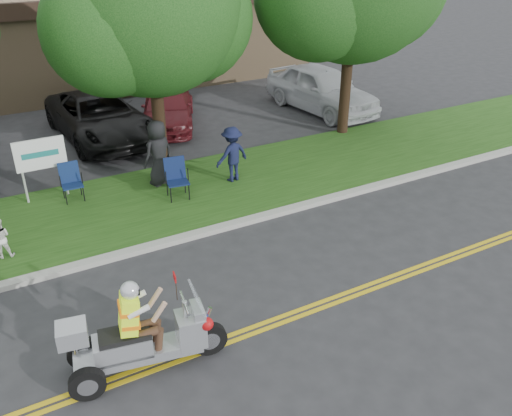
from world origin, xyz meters
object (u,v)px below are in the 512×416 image
parked_car_mid (100,117)px  lawn_chair_b (176,175)px  parked_car_right (168,108)px  lawn_chair_a (71,179)px  trike_scooter (139,340)px  parked_car_far_right (321,88)px

parked_car_mid → lawn_chair_b: bearing=-88.3°
lawn_chair_b → parked_car_right: (1.96, 5.78, -0.06)m
lawn_chair_a → trike_scooter: bearing=-91.0°
parked_car_right → trike_scooter: bearing=-89.6°
parked_car_far_right → parked_car_right: bearing=162.6°
lawn_chair_b → parked_car_far_right: bearing=39.0°
lawn_chair_a → parked_car_right: 6.36m
lawn_chair_a → parked_car_mid: (1.91, 4.39, 0.10)m
trike_scooter → parked_car_far_right: bearing=53.6°
lawn_chair_b → parked_car_far_right: size_ratio=0.21×
lawn_chair_b → lawn_chair_a: bearing=162.6°
lawn_chair_b → parked_car_right: size_ratio=0.24×
lawn_chair_a → lawn_chair_b: lawn_chair_b is taller
trike_scooter → parked_car_mid: trike_scooter is taller
lawn_chair_b → parked_car_right: parked_car_right is taller
trike_scooter → parked_car_far_right: parked_car_far_right is taller
parked_car_mid → lawn_chair_a: bearing=-117.3°
trike_scooter → parked_car_mid: bearing=88.4°
parked_car_right → lawn_chair_a: bearing=-110.5°
lawn_chair_b → trike_scooter: bearing=-108.4°
lawn_chair_b → parked_car_mid: bearing=104.1°
trike_scooter → lawn_chair_b: size_ratio=2.53×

